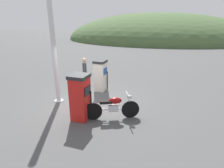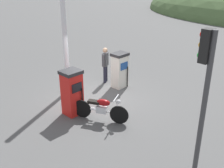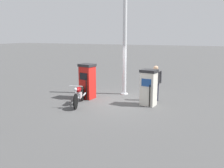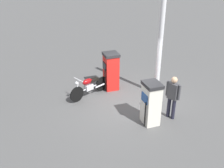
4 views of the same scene
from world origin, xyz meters
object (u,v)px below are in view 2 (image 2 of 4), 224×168
at_px(fuel_pump_far, 120,70).
at_px(roadside_traffic_light, 204,85).
at_px(fuel_pump_near, 72,92).
at_px(attendant_person, 105,63).
at_px(motorcycle_near_pump, 101,108).
at_px(canopy_support_pole, 65,39).

xyz_separation_m(fuel_pump_far, roadside_traffic_light, (4.77, -3.78, 1.81)).
relative_size(fuel_pump_near, attendant_person, 1.02).
height_order(motorcycle_near_pump, attendant_person, attendant_person).
distance_m(fuel_pump_far, motorcycle_near_pump, 3.05).
distance_m(attendant_person, canopy_support_pole, 2.33).
xyz_separation_m(fuel_pump_near, attendant_person, (-0.86, 3.11, 0.09)).
xyz_separation_m(attendant_person, roadside_traffic_light, (5.63, -3.87, 1.66)).
relative_size(motorcycle_near_pump, canopy_support_pole, 0.41).
bearing_deg(fuel_pump_near, roadside_traffic_light, -9.06).
height_order(fuel_pump_near, roadside_traffic_light, roadside_traffic_light).
height_order(fuel_pump_near, attendant_person, fuel_pump_near).
height_order(fuel_pump_near, fuel_pump_far, fuel_pump_near).
xyz_separation_m(fuel_pump_far, motorcycle_near_pump, (1.15, -2.81, -0.31)).
bearing_deg(canopy_support_pole, fuel_pump_far, 47.86).
bearing_deg(canopy_support_pole, motorcycle_near_pump, -22.64).
distance_m(fuel_pump_near, motorcycle_near_pump, 1.22).
bearing_deg(fuel_pump_near, motorcycle_near_pump, 10.37).
height_order(roadside_traffic_light, canopy_support_pole, canopy_support_pole).
bearing_deg(fuel_pump_far, roadside_traffic_light, -38.42).
bearing_deg(fuel_pump_far, attendant_person, 174.15).
xyz_separation_m(motorcycle_near_pump, canopy_support_pole, (-2.68, 1.12, 1.80)).
bearing_deg(motorcycle_near_pump, canopy_support_pole, 157.36).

